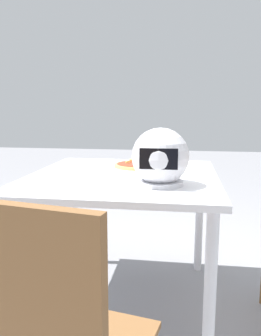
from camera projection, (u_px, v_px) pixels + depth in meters
ground_plane at (124, 302)px, 1.96m from camera, size 14.00×14.00×0.00m
dining_table at (123, 190)px, 1.84m from camera, size 0.98×1.06×0.73m
pizza_plate at (137, 168)px, 1.99m from camera, size 0.33×0.33×0.01m
pizza at (137, 165)px, 1.99m from camera, size 0.26×0.26×0.05m
motorcycle_helmet at (160, 158)px, 1.56m from camera, size 0.26×0.26×0.26m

